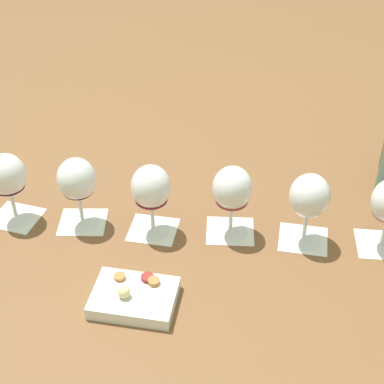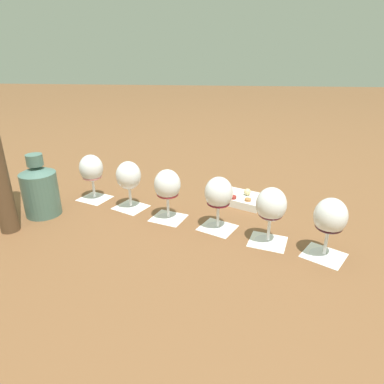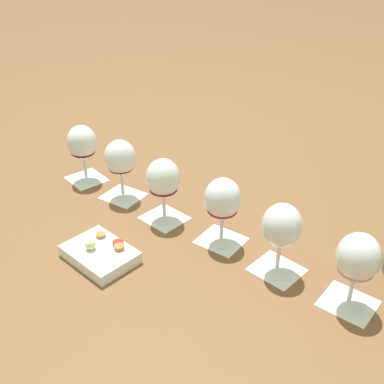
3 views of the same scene
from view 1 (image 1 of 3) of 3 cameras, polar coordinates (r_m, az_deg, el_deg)
ground_plane at (r=1.23m, az=0.11°, el=-3.80°), size 8.00×8.00×0.00m
tasting_card_0 at (r=1.26m, az=17.84°, el=-4.87°), size 0.12×0.12×0.00m
tasting_card_1 at (r=1.23m, az=10.72°, el=-4.51°), size 0.13×0.12×0.00m
tasting_card_2 at (r=1.23m, az=3.72°, el=-3.78°), size 0.12×0.12×0.00m
tasting_card_3 at (r=1.24m, az=-3.79°, el=-3.66°), size 0.13×0.12×0.00m
tasting_card_4 at (r=1.27m, az=-10.55°, el=-2.86°), size 0.12×0.11×0.00m
tasting_card_5 at (r=1.32m, az=-16.66°, el=-2.36°), size 0.13×0.13×0.00m
wine_glass_1 at (r=1.17m, az=11.29°, el=-0.69°), size 0.08×0.08×0.16m
wine_glass_2 at (r=1.17m, az=3.92°, el=0.09°), size 0.08×0.08×0.16m
wine_glass_3 at (r=1.17m, az=-4.00°, el=0.22°), size 0.08×0.08×0.16m
wine_glass_4 at (r=1.21m, az=-11.09°, el=0.90°), size 0.08×0.08×0.16m
wine_glass_5 at (r=1.26m, az=-17.48°, el=1.30°), size 0.08×0.08×0.16m
snack_dish at (r=1.08m, az=-5.63°, el=-10.11°), size 0.18×0.16×0.05m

